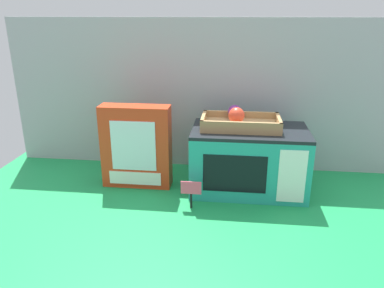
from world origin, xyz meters
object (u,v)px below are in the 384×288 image
food_groups_crate (239,122)px  cookie_set_box (136,147)px  toy_microwave (249,159)px  price_sign (191,191)px

food_groups_crate → cookie_set_box: bearing=-176.9°
food_groups_crate → cookie_set_box: (-0.38, -0.02, -0.10)m
toy_microwave → cookie_set_box: 0.43m
cookie_set_box → price_sign: cookie_set_box is taller
cookie_set_box → price_sign: size_ratio=3.15×
toy_microwave → cookie_set_box: (-0.42, -0.01, 0.04)m
toy_microwave → cookie_set_box: size_ratio=1.33×
food_groups_crate → cookie_set_box: 0.40m
food_groups_crate → price_sign: bearing=-130.2°
food_groups_crate → cookie_set_box: food_groups_crate is taller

